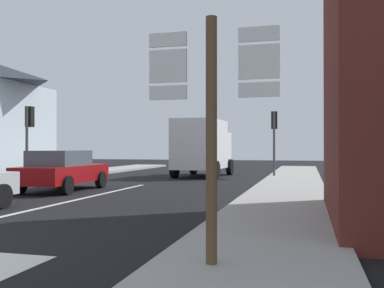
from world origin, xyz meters
TOP-DOWN VIEW (x-y plane):
  - ground_plane at (0.00, 10.00)m, footprint 80.00×80.00m
  - sidewalk_right at (6.06, 8.00)m, footprint 2.57×44.00m
  - lane_centre_stripe at (0.00, 6.00)m, footprint 0.16×12.00m
  - sedan_far at (-1.92, 8.89)m, footprint 2.08×4.26m
  - delivery_truck at (1.20, 17.99)m, footprint 2.67×5.09m
  - route_sign_post at (5.56, -0.21)m, footprint 1.66×0.14m
  - traffic_light_near_left at (-5.07, 11.43)m, footprint 0.30×0.49m
  - traffic_light_far_right at (5.07, 17.64)m, footprint 0.30×0.49m

SIDE VIEW (x-z plane):
  - ground_plane at x=0.00m, z-range 0.00..0.00m
  - lane_centre_stripe at x=0.00m, z-range 0.00..0.01m
  - sidewalk_right at x=6.06m, z-range 0.00..0.14m
  - sedan_far at x=-1.92m, z-range 0.03..1.50m
  - delivery_truck at x=1.20m, z-range 0.13..3.18m
  - route_sign_post at x=5.56m, z-range 0.31..3.51m
  - traffic_light_near_left at x=-5.07m, z-range 0.81..4.19m
  - traffic_light_far_right at x=5.07m, z-range 0.83..4.27m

